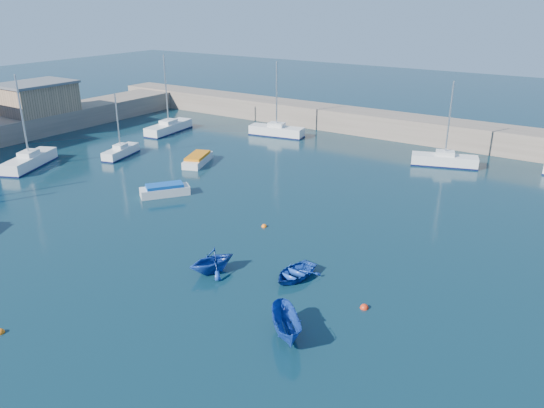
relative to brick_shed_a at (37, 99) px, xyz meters
The scene contains 16 objects.
ground 48.55m from the brick_shed_a, 29.74° to the right, with size 220.00×220.00×0.00m, color #0B2732.
back_wall 47.50m from the brick_shed_a, 27.65° to the left, with size 96.00×4.50×2.60m, color #736658.
brick_shed_a is the anchor object (origin of this frame).
sailboat_2 15.99m from the brick_shed_a, 38.39° to the right, with size 4.53×7.01×9.02m.
sailboat_3 17.35m from the brick_shed_a, ahead, with size 2.59×5.16×6.66m.
sailboat_4 16.30m from the brick_shed_a, 32.35° to the left, with size 2.85×7.39×9.39m.
sailboat_5 29.60m from the brick_shed_a, 29.24° to the left, with size 6.86×2.93×8.79m.
sailboat_6 48.26m from the brick_shed_a, 16.19° to the left, with size 6.56×3.65×8.35m.
motorboat_1 30.36m from the brick_shed_a, 15.68° to the right, with size 3.55×4.14×1.00m.
motorboat_2 25.54m from the brick_shed_a, ahead, with size 3.24×4.99×0.97m.
dinghy_center 47.91m from the brick_shed_a, 17.30° to the right, with size 2.34×3.28×0.68m, color #163D9C.
dinghy_left 44.28m from the brick_shed_a, 21.78° to the right, with size 2.58×3.00×1.58m, color #163D9C.
dinghy_right 52.22m from the brick_shed_a, 21.94° to the right, with size 1.31×3.47×1.34m, color #163D9C.
buoy_0 45.41m from the brick_shed_a, 36.92° to the right, with size 0.45×0.45×0.45m, color orange.
buoy_1 52.79m from the brick_shed_a, 16.48° to the right, with size 0.48×0.48×0.48m, color red.
buoy_3 40.98m from the brick_shed_a, 12.66° to the right, with size 0.41×0.41×0.41m, color orange.
Camera 1 is at (17.96, -14.28, 15.77)m, focal length 35.00 mm.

